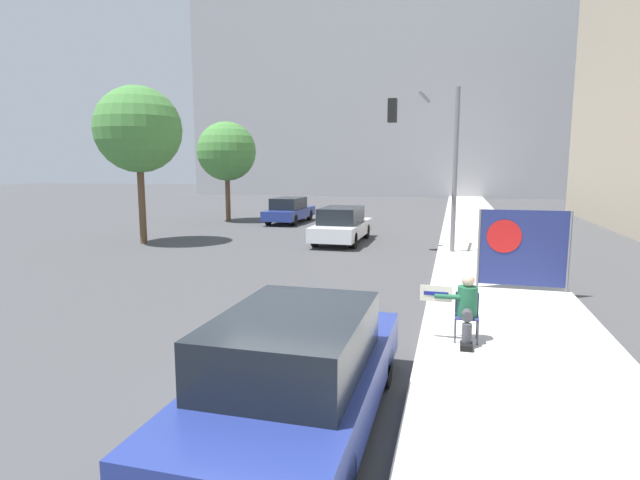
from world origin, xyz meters
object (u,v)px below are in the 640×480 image
protest_banner (522,248)px  car_on_road_midblock (289,210)px  street_tree_near_curb (138,130)px  traffic_light_pole (432,144)px  seated_protester (466,307)px  street_tree_midblock (227,152)px  car_on_road_nearest (342,225)px  parked_car_curbside (298,372)px

protest_banner → car_on_road_midblock: size_ratio=0.44×
street_tree_near_curb → protest_banner: bearing=-20.0°
traffic_light_pole → car_on_road_midblock: size_ratio=1.20×
seated_protester → street_tree_midblock: 22.84m
traffic_light_pole → street_tree_near_curb: size_ratio=0.89×
traffic_light_pole → street_tree_midblock: size_ratio=0.99×
street_tree_midblock → car_on_road_nearest: bearing=-38.1°
car_on_road_nearest → seated_protester: bearing=-67.8°
car_on_road_midblock → street_tree_near_curb: street_tree_near_curb is taller
protest_banner → street_tree_midblock: bearing=135.9°
traffic_light_pole → car_on_road_midblock: bearing=133.3°
car_on_road_midblock → seated_protester: bearing=-63.1°
car_on_road_midblock → street_tree_midblock: size_ratio=0.83×
traffic_light_pole → parked_car_curbside: size_ratio=1.22×
traffic_light_pole → street_tree_near_curb: (-11.68, -0.30, 0.67)m
parked_car_curbside → street_tree_near_curb: bearing=130.4°
seated_protester → street_tree_midblock: size_ratio=0.20×
car_on_road_nearest → street_tree_midblock: (-8.35, 6.55, 3.33)m
car_on_road_nearest → street_tree_near_curb: bearing=-163.2°
protest_banner → traffic_light_pole: bearing=114.6°
seated_protester → street_tree_near_curb: (-12.79, 9.41, 3.88)m
parked_car_curbside → car_on_road_midblock: 23.04m
street_tree_near_curb → street_tree_midblock: bearing=92.4°
seated_protester → car_on_road_nearest: bearing=117.1°
seated_protester → street_tree_midblock: bearing=130.6°
street_tree_near_curb → street_tree_midblock: size_ratio=1.11×
car_on_road_nearest → street_tree_midblock: 11.13m
traffic_light_pole → parked_car_curbside: (-0.88, -13.00, -3.25)m
parked_car_curbside → car_on_road_midblock: bearing=108.8°
car_on_road_midblock → street_tree_near_curb: bearing=-110.4°
parked_car_curbside → car_on_road_nearest: 15.36m
traffic_light_pole → street_tree_near_curb: 11.71m
protest_banner → traffic_light_pole: traffic_light_pole is taller
protest_banner → car_on_road_nearest: bearing=129.4°
traffic_light_pole → car_on_road_nearest: bearing=150.4°
seated_protester → street_tree_midblock: (-13.17, 18.37, 3.29)m
traffic_light_pole → car_on_road_midblock: traffic_light_pole is taller
protest_banner → traffic_light_pole: (-2.50, 5.46, 2.79)m
seated_protester → car_on_road_nearest: size_ratio=0.25×
traffic_light_pole → street_tree_midblock: (-12.06, 8.66, 0.08)m
parked_car_curbside → traffic_light_pole: bearing=86.1°
seated_protester → car_on_road_midblock: car_on_road_midblock is taller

